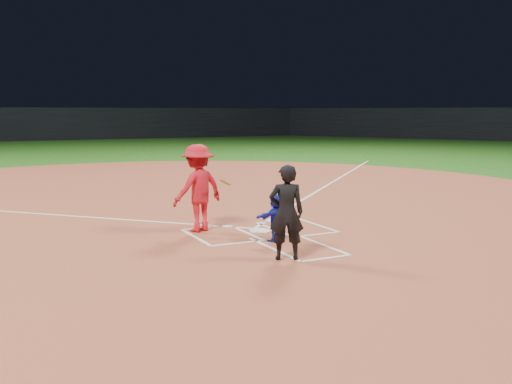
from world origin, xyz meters
name	(u,v)px	position (x,y,z in m)	size (l,w,h in m)	color
ground	(260,231)	(0.00, 0.00, 0.00)	(120.00, 120.00, 0.00)	#1C5214
home_plate_dirt	(178,197)	(0.00, 6.00, 0.01)	(28.00, 28.00, 0.01)	brown
stadium_wall_far	(40,124)	(0.00, 48.00, 1.60)	(80.00, 1.20, 3.20)	black
home_plate	(260,231)	(0.00, 0.00, 0.02)	(0.60, 0.60, 0.02)	white
catcher	(276,217)	(-0.15, -1.06, 0.52)	(0.95, 0.30, 1.02)	#131AA1
umpire	(286,212)	(-0.72, -2.52, 0.91)	(0.65, 0.43, 1.80)	black
chalk_markings	(185,200)	(0.00, 5.29, 0.01)	(28.35, 17.32, 0.01)	white
batter_at_plate	(198,188)	(-1.28, 0.63, 1.02)	(1.63, 1.10, 2.02)	red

